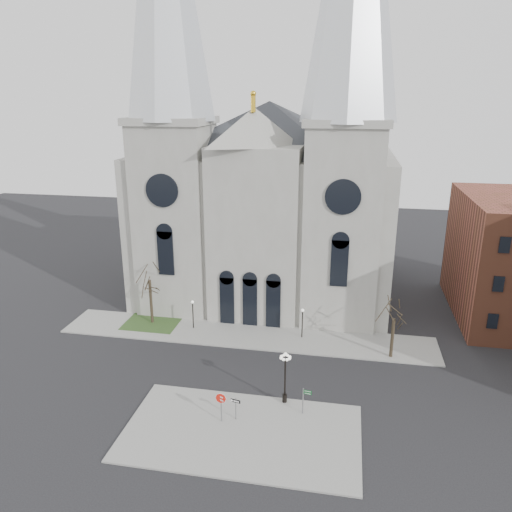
% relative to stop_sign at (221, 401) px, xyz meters
% --- Properties ---
extents(ground, '(160.00, 160.00, 0.00)m').
position_rel_stop_sign_xyz_m(ground, '(-1.18, 4.01, -1.96)').
color(ground, black).
rests_on(ground, ground).
extents(sidewalk_near, '(18.00, 10.00, 0.14)m').
position_rel_stop_sign_xyz_m(sidewalk_near, '(1.82, -0.99, -1.89)').
color(sidewalk_near, gray).
rests_on(sidewalk_near, ground).
extents(sidewalk_far, '(40.00, 6.00, 0.14)m').
position_rel_stop_sign_xyz_m(sidewalk_far, '(-1.18, 15.01, -1.89)').
color(sidewalk_far, gray).
rests_on(sidewalk_far, ground).
extents(grass_patch, '(6.00, 5.00, 0.18)m').
position_rel_stop_sign_xyz_m(grass_patch, '(-12.18, 16.01, -1.87)').
color(grass_patch, '#26401B').
rests_on(grass_patch, ground).
extents(cathedral, '(33.00, 26.66, 54.00)m').
position_rel_stop_sign_xyz_m(cathedral, '(-1.18, 26.87, 16.52)').
color(cathedral, gray).
rests_on(cathedral, ground).
extents(tree_left, '(3.20, 3.20, 7.50)m').
position_rel_stop_sign_xyz_m(tree_left, '(-12.18, 16.01, 3.63)').
color(tree_left, black).
rests_on(tree_left, ground).
extents(tree_right, '(3.20, 3.20, 6.00)m').
position_rel_stop_sign_xyz_m(tree_right, '(13.82, 13.01, 2.51)').
color(tree_right, black).
rests_on(tree_right, ground).
extents(ped_lamp_left, '(0.32, 0.32, 3.26)m').
position_rel_stop_sign_xyz_m(ped_lamp_left, '(-7.18, 15.51, 0.37)').
color(ped_lamp_left, black).
rests_on(ped_lamp_left, sidewalk_far).
extents(ped_lamp_right, '(0.32, 0.32, 3.26)m').
position_rel_stop_sign_xyz_m(ped_lamp_right, '(4.82, 15.51, 0.37)').
color(ped_lamp_right, black).
rests_on(ped_lamp_right, sidewalk_far).
extents(stop_sign, '(0.85, 0.41, 2.55)m').
position_rel_stop_sign_xyz_m(stop_sign, '(0.00, 0.00, 0.00)').
color(stop_sign, slate).
rests_on(stop_sign, sidewalk_near).
extents(globe_lamp, '(1.26, 1.26, 4.62)m').
position_rel_stop_sign_xyz_m(globe_lamp, '(4.55, 3.51, 1.09)').
color(globe_lamp, black).
rests_on(globe_lamp, sidewalk_near).
extents(one_way_sign, '(0.82, 0.21, 1.89)m').
position_rel_stop_sign_xyz_m(one_way_sign, '(1.05, 0.48, -0.52)').
color(one_way_sign, slate).
rests_on(one_way_sign, sidewalk_near).
extents(street_name_sign, '(0.73, 0.18, 2.30)m').
position_rel_stop_sign_xyz_m(street_name_sign, '(6.27, 2.18, -0.46)').
color(street_name_sign, slate).
rests_on(street_name_sign, sidewalk_near).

